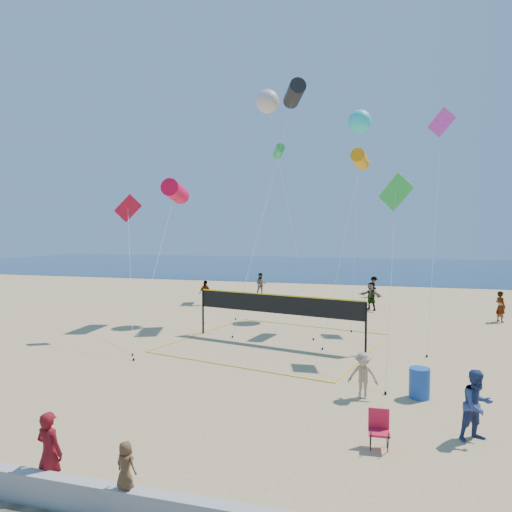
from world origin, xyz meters
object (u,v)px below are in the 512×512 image
(woman, at_px, (49,453))
(volleyball_net, at_px, (277,310))
(camp_chair, at_px, (379,427))
(trash_barrel, at_px, (419,383))

(woman, xyz_separation_m, volleyball_net, (1.60, 13.82, 0.77))
(camp_chair, distance_m, trash_barrel, 4.12)
(trash_barrel, relative_size, volleyball_net, 0.09)
(trash_barrel, bearing_deg, camp_chair, -107.56)
(camp_chair, xyz_separation_m, trash_barrel, (1.24, 3.92, -0.04))
(camp_chair, height_order, trash_barrel, trash_barrel)
(woman, relative_size, trash_barrel, 1.76)
(volleyball_net, bearing_deg, trash_barrel, -31.00)
(woman, xyz_separation_m, camp_chair, (6.52, 3.95, -0.33))
(woman, distance_m, camp_chair, 7.63)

